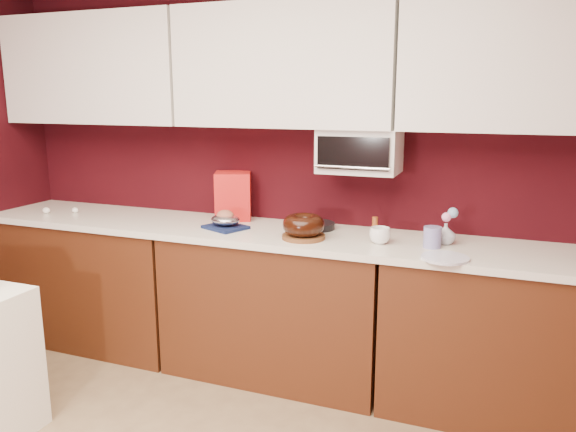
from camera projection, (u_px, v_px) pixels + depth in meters
The scene contains 27 objects.
wall_back at pixel (295, 166), 3.52m from camera, with size 4.00×0.02×2.50m, color black.
base_cabinet_left at pixel (99, 280), 3.88m from camera, with size 1.31×0.58×0.86m, color #4B220F.
base_cabinet_center at pixel (277, 306), 3.41m from camera, with size 1.31×0.58×0.86m, color #4B220F.
base_cabinet_right at pixel (512, 340), 2.94m from camera, with size 1.31×0.58×0.86m, color #4B220F.
countertop at pixel (277, 234), 3.32m from camera, with size 4.00×0.62×0.04m, color white.
upper_cabinet_left at pixel (98, 70), 3.71m from camera, with size 1.31×0.33×0.70m, color white.
upper_cabinet_center at pixel (285, 66), 3.24m from camera, with size 1.31×0.33×0.70m, color white.
upper_cabinet_right at pixel (536, 61), 2.77m from camera, with size 1.31×0.33×0.70m, color white.
toaster_oven at pixel (360, 151), 3.20m from camera, with size 0.45×0.30×0.25m, color white.
toaster_oven_door at pixel (353, 153), 3.06m from camera, with size 0.40×0.02×0.18m, color black.
toaster_oven_handle at pixel (352, 167), 3.06m from camera, with size 0.02×0.02×0.42m, color silver.
cake_base at pixel (304, 237), 3.13m from camera, with size 0.24×0.24×0.02m, color brown.
bundt_cake at pixel (304, 225), 3.12m from camera, with size 0.23×0.23×0.10m, color black.
navy_towel at pixel (226, 227), 3.37m from camera, with size 0.23×0.20×0.02m, color #121D45.
foil_ham_nest at pixel (225, 220), 3.36m from camera, with size 0.18×0.15×0.07m, color silver.
roasted_ham at pixel (225, 216), 3.36m from camera, with size 0.11×0.09×0.07m, color #AA644D.
pandoro_box at pixel (233, 196), 3.61m from camera, with size 0.22×0.20×0.30m, color #B70C22.
dark_pan at pixel (317, 226), 3.37m from camera, with size 0.22×0.22×0.04m, color black.
coffee_mug at pixel (380, 234), 3.02m from camera, with size 0.10×0.10×0.11m, color white.
blue_jar at pixel (432, 237), 2.94m from camera, with size 0.09×0.09×0.11m, color navy.
flower_vase at pixel (446, 232), 3.01m from camera, with size 0.09×0.09×0.13m, color #B2BCCA.
flower_pink at pixel (446, 217), 3.00m from camera, with size 0.05×0.05×0.05m, color #FF93C4.
flower_blue at pixel (453, 213), 3.00m from camera, with size 0.06×0.06×0.06m, color #81AFCF.
china_plate at pixel (445, 258), 2.74m from camera, with size 0.23×0.23×0.01m, color white.
amber_bottle at pixel (375, 225), 3.24m from camera, with size 0.03×0.03×0.10m, color brown.
egg_left at pixel (46, 210), 3.80m from camera, with size 0.05×0.04×0.04m, color white.
egg_right at pixel (75, 210), 3.82m from camera, with size 0.05×0.04×0.04m, color white.
Camera 1 is at (1.23, -1.04, 1.69)m, focal length 35.00 mm.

